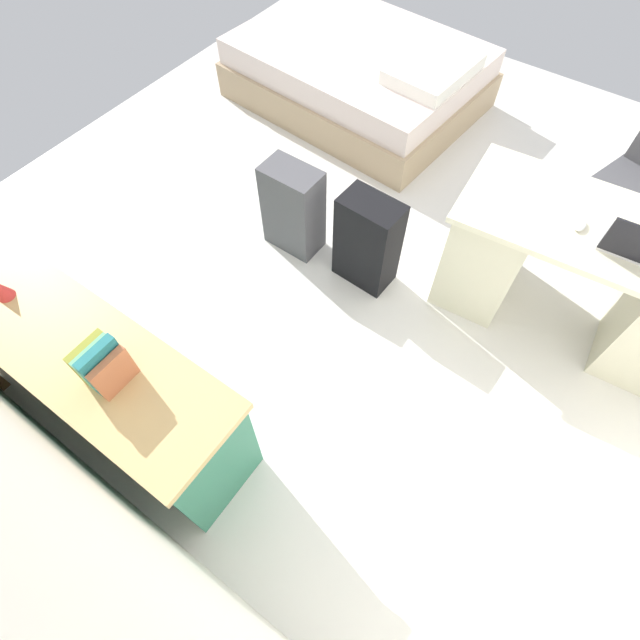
{
  "coord_description": "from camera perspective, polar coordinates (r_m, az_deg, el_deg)",
  "views": [
    {
      "loc": [
        -0.9,
        2.03,
        2.53
      ],
      "look_at": [
        -0.19,
        1.02,
        0.6
      ],
      "focal_mm": 27.42,
      "sensor_mm": 36.0,
      "label": 1
    }
  ],
  "objects": [
    {
      "name": "credenza",
      "position": [
        2.68,
        -25.28,
        -5.38
      ],
      "size": [
        1.8,
        0.48,
        0.72
      ],
      "color": "#2D7056",
      "rests_on": "ground_plane"
    },
    {
      "name": "ground_plane",
      "position": [
        3.37,
        7.45,
        8.0
      ],
      "size": [
        5.41,
        5.41,
        0.0
      ],
      "primitive_type": "plane",
      "color": "silver"
    },
    {
      "name": "laptop",
      "position": [
        2.73,
        33.05,
        7.32
      ],
      "size": [
        0.33,
        0.25,
        0.21
      ],
      "color": "#B7B7BC",
      "rests_on": "desk"
    },
    {
      "name": "suitcase_black",
      "position": [
        2.99,
        5.56,
        9.06
      ],
      "size": [
        0.37,
        0.24,
        0.63
      ],
      "primitive_type": "cube",
      "rotation": [
        0.0,
        0.0,
        -0.05
      ],
      "color": "black",
      "rests_on": "ground_plane"
    },
    {
      "name": "desk",
      "position": [
        3.06,
        27.77,
        4.77
      ],
      "size": [
        1.49,
        0.78,
        0.76
      ],
      "color": "beige",
      "rests_on": "ground_plane"
    },
    {
      "name": "bed",
      "position": [
        4.51,
        4.62,
        26.72
      ],
      "size": [
        2.01,
        1.56,
        0.58
      ],
      "color": "tan",
      "rests_on": "ground_plane"
    },
    {
      "name": "office_chair",
      "position": [
        3.68,
        33.06,
        12.34
      ],
      "size": [
        0.58,
        0.58,
        0.94
      ],
      "color": "black",
      "rests_on": "ground_plane"
    },
    {
      "name": "figurine_small",
      "position": [
        2.6,
        -33.26,
        3.07
      ],
      "size": [
        0.08,
        0.08,
        0.11
      ],
      "primitive_type": "cone",
      "color": "red",
      "rests_on": "credenza"
    },
    {
      "name": "suitcase_spare_grey",
      "position": [
        3.18,
        -3.16,
        12.79
      ],
      "size": [
        0.36,
        0.22,
        0.61
      ],
      "primitive_type": "cube",
      "rotation": [
        0.0,
        0.0,
        -0.01
      ],
      "color": "#4C4C51",
      "rests_on": "ground_plane"
    },
    {
      "name": "computer_mouse",
      "position": [
        2.75,
        28.06,
        9.85
      ],
      "size": [
        0.07,
        0.1,
        0.03
      ],
      "primitive_type": "ellipsoid",
      "rotation": [
        0.0,
        0.0,
        0.09
      ],
      "color": "white",
      "rests_on": "desk"
    },
    {
      "name": "book_row",
      "position": [
        2.1,
        -24.01,
        -4.78
      ],
      "size": [
        0.15,
        0.17,
        0.23
      ],
      "color": "#B76642",
      "rests_on": "credenza"
    }
  ]
}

